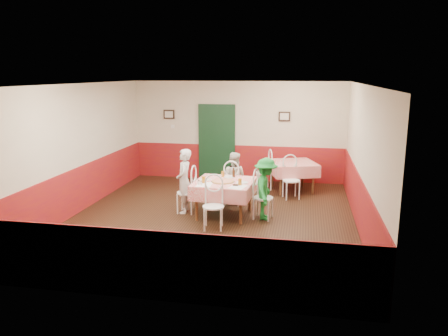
% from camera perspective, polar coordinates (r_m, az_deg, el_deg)
% --- Properties ---
extents(floor, '(7.00, 7.00, 0.00)m').
position_cam_1_polar(floor, '(9.34, -1.57, -6.54)').
color(floor, black).
rests_on(floor, ground).
extents(ceiling, '(7.00, 7.00, 0.00)m').
position_cam_1_polar(ceiling, '(8.84, -1.68, 10.89)').
color(ceiling, white).
rests_on(ceiling, back_wall).
extents(back_wall, '(6.00, 0.10, 2.80)m').
position_cam_1_polar(back_wall, '(12.39, 1.82, 4.81)').
color(back_wall, beige).
rests_on(back_wall, ground).
extents(front_wall, '(6.00, 0.10, 2.80)m').
position_cam_1_polar(front_wall, '(5.71, -9.10, -4.36)').
color(front_wall, beige).
rests_on(front_wall, ground).
extents(left_wall, '(0.10, 7.00, 2.80)m').
position_cam_1_polar(left_wall, '(10.05, -18.59, 2.40)').
color(left_wall, beige).
rests_on(left_wall, ground).
extents(right_wall, '(0.10, 7.00, 2.80)m').
position_cam_1_polar(right_wall, '(8.86, 17.70, 1.19)').
color(right_wall, beige).
rests_on(right_wall, ground).
extents(wainscot_back, '(6.00, 0.03, 1.00)m').
position_cam_1_polar(wainscot_back, '(12.53, 1.78, 0.72)').
color(wainscot_back, maroon).
rests_on(wainscot_back, ground).
extents(wainscot_front, '(6.00, 0.03, 1.00)m').
position_cam_1_polar(wainscot_front, '(6.04, -8.75, -12.52)').
color(wainscot_front, maroon).
rests_on(wainscot_front, ground).
extents(wainscot_left, '(0.03, 7.00, 1.00)m').
position_cam_1_polar(wainscot_left, '(10.23, -18.18, -2.57)').
color(wainscot_left, maroon).
rests_on(wainscot_left, ground).
extents(wainscot_right, '(0.03, 7.00, 1.00)m').
position_cam_1_polar(wainscot_right, '(9.07, 17.24, -4.39)').
color(wainscot_right, maroon).
rests_on(wainscot_right, ground).
extents(door, '(0.96, 0.06, 2.10)m').
position_cam_1_polar(door, '(12.50, -0.95, 3.26)').
color(door, black).
rests_on(door, ground).
extents(picture_left, '(0.32, 0.03, 0.26)m').
position_cam_1_polar(picture_left, '(12.75, -7.19, 6.97)').
color(picture_left, black).
rests_on(picture_left, back_wall).
extents(picture_right, '(0.32, 0.03, 0.26)m').
position_cam_1_polar(picture_right, '(12.16, 7.90, 6.69)').
color(picture_right, black).
rests_on(picture_right, back_wall).
extents(thermostat, '(0.10, 0.03, 0.10)m').
position_cam_1_polar(thermostat, '(12.76, -6.72, 5.40)').
color(thermostat, white).
rests_on(thermostat, back_wall).
extents(main_table, '(1.30, 1.30, 0.77)m').
position_cam_1_polar(main_table, '(9.40, 0.00, -4.02)').
color(main_table, red).
rests_on(main_table, ground).
extents(second_table, '(1.42, 1.42, 0.77)m').
position_cam_1_polar(second_table, '(11.51, 8.91, -1.11)').
color(second_table, red).
rests_on(second_table, ground).
extents(chair_left, '(0.44, 0.44, 0.90)m').
position_cam_1_polar(chair_left, '(9.62, -4.92, -3.22)').
color(chair_left, white).
rests_on(chair_left, ground).
extents(chair_right, '(0.49, 0.49, 0.90)m').
position_cam_1_polar(chair_right, '(9.22, 5.14, -3.93)').
color(chair_right, white).
rests_on(chair_right, ground).
extents(chair_far, '(0.45, 0.45, 0.90)m').
position_cam_1_polar(chair_far, '(10.18, 1.19, -2.31)').
color(chair_far, white).
rests_on(chair_far, ground).
extents(chair_near, '(0.47, 0.47, 0.90)m').
position_cam_1_polar(chair_near, '(8.60, -1.41, -5.09)').
color(chair_near, white).
rests_on(chair_near, ground).
extents(chair_second_a, '(0.53, 0.53, 0.90)m').
position_cam_1_polar(chair_second_a, '(11.54, 5.20, -0.60)').
color(chair_second_a, white).
rests_on(chair_second_a, ground).
extents(chair_second_b, '(0.53, 0.53, 0.90)m').
position_cam_1_polar(chair_second_b, '(10.77, 8.79, -1.64)').
color(chair_second_b, white).
rests_on(chair_second_b, ground).
extents(pizza, '(0.49, 0.49, 0.03)m').
position_cam_1_polar(pizza, '(9.24, -0.15, -1.74)').
color(pizza, '#B74723').
rests_on(pizza, main_table).
extents(plate_left, '(0.27, 0.27, 0.01)m').
position_cam_1_polar(plate_left, '(9.43, -2.47, -1.52)').
color(plate_left, white).
rests_on(plate_left, main_table).
extents(plate_right, '(0.27, 0.27, 0.01)m').
position_cam_1_polar(plate_right, '(9.18, 2.37, -1.90)').
color(plate_right, white).
rests_on(plate_right, main_table).
extents(plate_far, '(0.27, 0.27, 0.01)m').
position_cam_1_polar(plate_far, '(9.66, 0.70, -1.16)').
color(plate_far, white).
rests_on(plate_far, main_table).
extents(glass_a, '(0.08, 0.08, 0.14)m').
position_cam_1_polar(glass_a, '(9.15, -2.68, -1.54)').
color(glass_a, '#BF7219').
rests_on(glass_a, main_table).
extents(glass_b, '(0.08, 0.08, 0.14)m').
position_cam_1_polar(glass_b, '(8.97, 2.09, -1.82)').
color(glass_b, '#BF7219').
rests_on(glass_b, main_table).
extents(glass_c, '(0.07, 0.07, 0.12)m').
position_cam_1_polar(glass_c, '(9.68, -0.15, -0.81)').
color(glass_c, '#BF7219').
rests_on(glass_c, main_table).
extents(beer_bottle, '(0.06, 0.06, 0.20)m').
position_cam_1_polar(beer_bottle, '(9.61, 1.28, -0.67)').
color(beer_bottle, '#381C0A').
rests_on(beer_bottle, main_table).
extents(shaker_a, '(0.04, 0.04, 0.09)m').
position_cam_1_polar(shaker_a, '(9.03, -3.33, -1.90)').
color(shaker_a, silver).
rests_on(shaker_a, main_table).
extents(shaker_b, '(0.04, 0.04, 0.09)m').
position_cam_1_polar(shaker_b, '(8.99, -2.99, -1.97)').
color(shaker_b, silver).
rests_on(shaker_b, main_table).
extents(shaker_c, '(0.04, 0.04, 0.09)m').
position_cam_1_polar(shaker_c, '(9.07, -3.32, -1.84)').
color(shaker_c, '#B23319').
rests_on(shaker_c, main_table).
extents(menu_left, '(0.33, 0.42, 0.00)m').
position_cam_1_polar(menu_left, '(9.04, -2.60, -2.17)').
color(menu_left, white).
rests_on(menu_left, main_table).
extents(menu_right, '(0.40, 0.47, 0.00)m').
position_cam_1_polar(menu_right, '(8.86, 1.84, -2.47)').
color(menu_right, white).
rests_on(menu_right, main_table).
extents(wallet, '(0.12, 0.10, 0.02)m').
position_cam_1_polar(wallet, '(8.96, 1.54, -2.23)').
color(wallet, black).
rests_on(wallet, main_table).
extents(diner_left, '(0.43, 0.57, 1.41)m').
position_cam_1_polar(diner_left, '(9.57, -5.23, -1.72)').
color(diner_left, gray).
rests_on(diner_left, ground).
extents(diner_far, '(0.67, 0.56, 1.23)m').
position_cam_1_polar(diner_far, '(10.18, 1.25, -1.33)').
color(diner_far, gray).
rests_on(diner_far, ground).
extents(diner_right, '(0.51, 0.86, 1.31)m').
position_cam_1_polar(diner_right, '(9.15, 5.47, -2.72)').
color(diner_right, gray).
rests_on(diner_right, ground).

